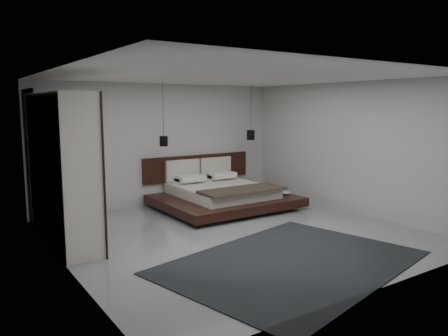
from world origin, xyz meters
TOP-DOWN VIEW (x-y plane):
  - floor at (0.00, 0.00)m, footprint 6.00×6.00m
  - ceiling at (0.00, 0.00)m, footprint 6.00×6.00m
  - wall_back at (0.00, 3.00)m, footprint 6.00×0.00m
  - wall_front at (0.00, -3.00)m, footprint 6.00×0.00m
  - wall_left at (-3.00, 0.00)m, footprint 0.00×6.00m
  - wall_right at (3.00, 0.00)m, footprint 0.00×6.00m
  - lattice_screen at (-2.95, 2.45)m, footprint 0.05×0.90m
  - bed at (0.94, 1.90)m, footprint 2.91×2.44m
  - book_lower at (2.13, 1.23)m, footprint 0.37×0.40m
  - book_upper at (2.11, 1.20)m, footprint 0.22×0.28m
  - pendant_left at (-0.26, 2.37)m, footprint 0.18×0.18m
  - pendant_right at (2.13, 2.37)m, footprint 0.20×0.20m
  - wardrobe at (-2.70, 1.24)m, footprint 0.60×2.55m
  - rug at (-0.19, -1.70)m, footprint 4.22×3.42m

SIDE VIEW (x-z plane):
  - floor at x=0.00m, z-range 0.00..0.00m
  - rug at x=-0.19m, z-range 0.00..0.02m
  - book_lower at x=2.13m, z-range 0.27..0.30m
  - bed at x=0.94m, z-range -0.25..0.85m
  - book_upper at x=2.11m, z-range 0.30..0.32m
  - wardrobe at x=-2.70m, z-range 0.00..2.50m
  - lattice_screen at x=-2.95m, z-range 0.00..2.60m
  - wall_back at x=0.00m, z-range -1.60..4.40m
  - wall_front at x=0.00m, z-range -1.60..4.40m
  - wall_left at x=-3.00m, z-range -1.60..4.40m
  - wall_right at x=3.00m, z-range -1.60..4.40m
  - pendant_left at x=-0.26m, z-range 0.84..2.22m
  - pendant_right at x=2.13m, z-range 0.91..2.25m
  - ceiling at x=0.00m, z-range 2.80..2.80m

